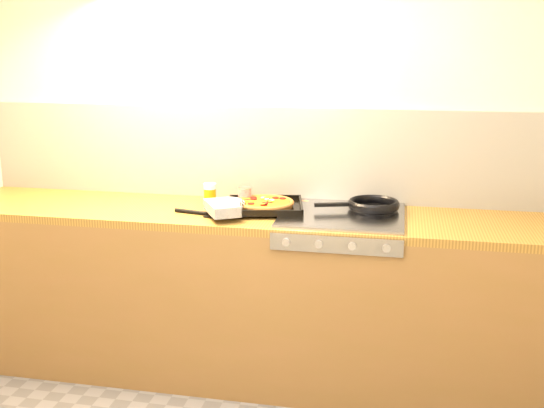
% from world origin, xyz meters
% --- Properties ---
extents(room_shell, '(3.20, 3.20, 3.20)m').
position_xyz_m(room_shell, '(0.00, 1.39, 1.15)').
color(room_shell, white).
rests_on(room_shell, ground).
extents(counter_run, '(3.20, 0.62, 0.90)m').
position_xyz_m(counter_run, '(0.00, 1.10, 0.45)').
color(counter_run, brown).
rests_on(counter_run, ground).
extents(stovetop, '(0.60, 0.56, 0.02)m').
position_xyz_m(stovetop, '(0.45, 1.10, 0.91)').
color(stovetop, '#939498').
rests_on(stovetop, counter_run).
extents(pizza_on_tray, '(0.51, 0.50, 0.06)m').
position_xyz_m(pizza_on_tray, '(0.00, 1.08, 0.94)').
color(pizza_on_tray, black).
rests_on(pizza_on_tray, stovetop).
extents(frying_pan, '(0.45, 0.32, 0.04)m').
position_xyz_m(frying_pan, '(0.59, 1.19, 0.94)').
color(frying_pan, black).
rests_on(frying_pan, stovetop).
extents(tomato_can, '(0.07, 0.07, 0.10)m').
position_xyz_m(tomato_can, '(-0.07, 1.21, 0.95)').
color(tomato_can, maroon).
rests_on(tomato_can, counter_run).
extents(juice_glass, '(0.08, 0.08, 0.11)m').
position_xyz_m(juice_glass, '(-0.26, 1.21, 0.96)').
color(juice_glass, orange).
rests_on(juice_glass, counter_run).
extents(wooden_spoon, '(0.30, 0.06, 0.02)m').
position_xyz_m(wooden_spoon, '(0.14, 1.31, 0.91)').
color(wooden_spoon, '#A56C46').
rests_on(wooden_spoon, counter_run).
extents(black_spatula, '(0.29, 0.11, 0.02)m').
position_xyz_m(black_spatula, '(-0.24, 0.99, 0.91)').
color(black_spatula, black).
rests_on(black_spatula, counter_run).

